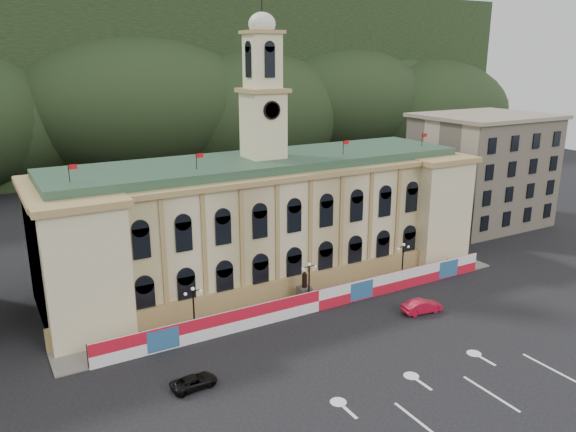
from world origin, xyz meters
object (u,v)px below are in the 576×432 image
lamp_center (309,280)px  black_suv (194,382)px  red_sedan (422,306)px  statue (304,292)px

lamp_center → black_suv: 20.22m
lamp_center → red_sedan: (9.87, -8.16, -2.31)m
black_suv → statue: bearing=-62.9°
red_sedan → lamp_center: bearing=58.6°
red_sedan → black_suv: (-27.54, -1.36, -0.19)m
statue → red_sedan: 13.48m
lamp_center → red_sedan: 13.02m
statue → red_sedan: bearing=-42.9°
lamp_center → black_suv: lamp_center is taller
statue → black_suv: 20.57m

